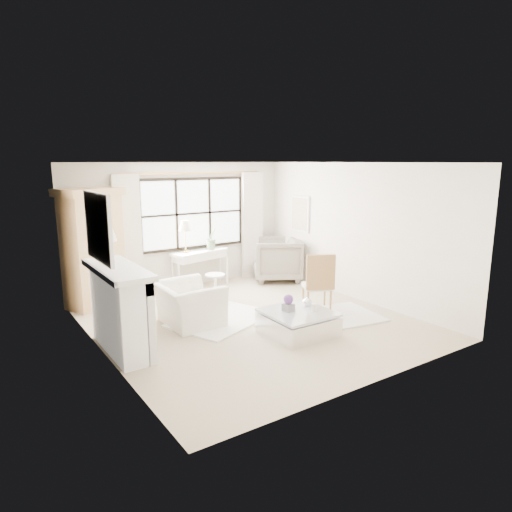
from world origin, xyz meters
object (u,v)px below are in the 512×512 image
object	(u,v)px
armoire	(93,247)
coffee_table	(298,323)
console_table	(200,268)
club_armchair	(188,304)

from	to	relation	value
armoire	coffee_table	size ratio (longest dim) A/B	2.21
armoire	coffee_table	distance (m)	4.12
console_table	coffee_table	bearing A→B (deg)	-103.42
armoire	coffee_table	bearing A→B (deg)	-76.99
armoire	club_armchair	bearing A→B (deg)	-83.57
club_armchair	coffee_table	world-z (taller)	club_armchair
club_armchair	armoire	bearing A→B (deg)	27.98
club_armchair	coffee_table	bearing A→B (deg)	-137.79
console_table	club_armchair	distance (m)	2.43
club_armchair	coffee_table	distance (m)	1.88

